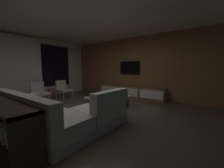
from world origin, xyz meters
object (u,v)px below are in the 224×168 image
(coffee_table, at_px, (109,101))
(console_table_behind_couch, at_px, (1,121))
(media_console, at_px, (131,92))
(side_stool, at_px, (51,91))
(accent_chair_by_curtain, at_px, (39,91))
(mounted_tv, at_px, (130,68))
(book_stack_on_coffee_table, at_px, (104,96))
(sectional_couch, at_px, (57,115))
(accent_chair_near_window, at_px, (63,88))

(coffee_table, xyz_separation_m, console_table_behind_couch, (-2.91, -0.01, 0.23))
(coffee_table, bearing_deg, media_console, 3.06)
(coffee_table, distance_m, side_stool, 2.68)
(accent_chair_by_curtain, height_order, side_stool, accent_chair_by_curtain)
(media_console, xyz_separation_m, mounted_tv, (0.18, 0.20, 1.10))
(book_stack_on_coffee_table, distance_m, side_stool, 2.53)
(side_stool, xyz_separation_m, console_table_behind_couch, (-2.31, -2.61, 0.04))
(accent_chair_by_curtain, bearing_deg, mounted_tv, -36.07)
(sectional_couch, height_order, book_stack_on_coffee_table, sectional_couch)
(mounted_tv, bearing_deg, coffee_table, -171.46)
(accent_chair_by_curtain, distance_m, mounted_tv, 3.89)
(console_table_behind_couch, bearing_deg, book_stack_on_coffee_table, 2.59)
(coffee_table, relative_size, book_stack_on_coffee_table, 4.81)
(accent_chair_near_window, relative_size, mounted_tv, 0.78)
(sectional_couch, xyz_separation_m, console_table_behind_couch, (-0.91, 0.13, 0.13))
(book_stack_on_coffee_table, height_order, accent_chair_by_curtain, accent_chair_by_curtain)
(coffee_table, height_order, side_stool, side_stool)
(sectional_couch, height_order, mounted_tv, mounted_tv)
(sectional_couch, relative_size, console_table_behind_couch, 1.19)
(sectional_couch, xyz_separation_m, accent_chair_by_curtain, (0.89, 2.66, 0.14))
(sectional_couch, height_order, coffee_table, sectional_couch)
(accent_chair_by_curtain, bearing_deg, media_console, -40.14)
(side_stool, relative_size, console_table_behind_couch, 0.22)
(accent_chair_near_window, xyz_separation_m, console_table_behind_couch, (-2.86, -2.54, -0.02))
(accent_chair_near_window, xyz_separation_m, media_console, (1.82, -2.44, -0.18))
(sectional_couch, height_order, accent_chair_by_curtain, sectional_couch)
(sectional_couch, distance_m, accent_chair_by_curtain, 2.81)
(accent_chair_by_curtain, bearing_deg, accent_chair_near_window, 0.53)
(side_stool, bearing_deg, book_stack_on_coffee_table, -78.95)
(sectional_couch, xyz_separation_m, side_stool, (1.40, 2.74, 0.08))
(coffee_table, xyz_separation_m, accent_chair_near_window, (-0.05, 2.53, 0.25))
(side_stool, bearing_deg, media_console, -46.63)
(book_stack_on_coffee_table, bearing_deg, accent_chair_near_window, 88.53)
(book_stack_on_coffee_table, bearing_deg, sectional_couch, -172.21)
(sectional_couch, distance_m, media_console, 3.78)
(book_stack_on_coffee_table, height_order, side_stool, side_stool)
(mounted_tv, bearing_deg, accent_chair_near_window, 131.85)
(accent_chair_by_curtain, relative_size, media_console, 0.25)
(sectional_couch, height_order, media_console, sectional_couch)
(console_table_behind_couch, bearing_deg, coffee_table, 0.10)
(mounted_tv, bearing_deg, book_stack_on_coffee_table, -175.26)
(sectional_couch, distance_m, coffee_table, 2.01)
(book_stack_on_coffee_table, relative_size, console_table_behind_couch, 0.11)
(coffee_table, distance_m, accent_chair_near_window, 2.54)
(book_stack_on_coffee_table, height_order, media_console, media_console)
(book_stack_on_coffee_table, bearing_deg, coffee_table, -46.29)
(console_table_behind_couch, bearing_deg, sectional_couch, -8.20)
(coffee_table, bearing_deg, sectional_couch, -176.10)
(accent_chair_by_curtain, height_order, media_console, accent_chair_by_curtain)
(book_stack_on_coffee_table, distance_m, mounted_tv, 2.29)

